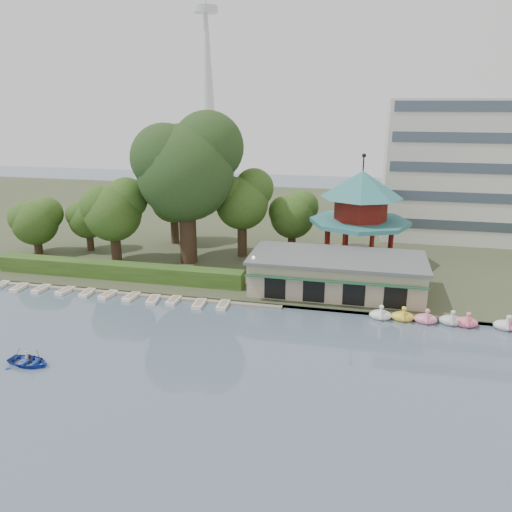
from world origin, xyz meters
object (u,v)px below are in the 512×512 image
(boathouse, at_px, (337,273))
(pavilion, at_px, (361,209))
(big_tree, at_px, (187,165))
(dock, at_px, (129,292))
(rowboat_with_passengers, at_px, (28,359))

(boathouse, xyz_separation_m, pavilion, (2.00, 10.03, 5.11))
(pavilion, bearing_deg, big_tree, -169.64)
(dock, height_order, big_tree, big_tree)
(boathouse, bearing_deg, rowboat_with_passengers, -137.88)
(big_tree, height_order, rowboat_with_passengers, big_tree)
(pavilion, height_order, big_tree, big_tree)
(rowboat_with_passengers, bearing_deg, boathouse, 42.12)
(big_tree, xyz_separation_m, rowboat_with_passengers, (-4.02, -26.89, -12.19))
(dock, bearing_deg, boathouse, 12.24)
(dock, xyz_separation_m, rowboat_with_passengers, (-0.86, -15.90, 0.40))
(pavilion, relative_size, big_tree, 0.72)
(dock, xyz_separation_m, pavilion, (24.00, 14.80, 7.36))
(boathouse, bearing_deg, dock, -167.76)
(dock, bearing_deg, pavilion, 31.66)
(pavilion, bearing_deg, rowboat_with_passengers, -129.01)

